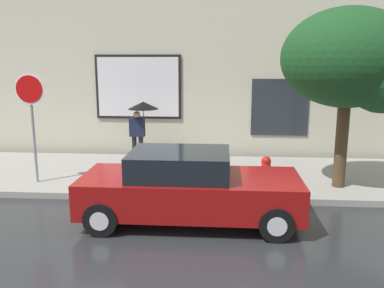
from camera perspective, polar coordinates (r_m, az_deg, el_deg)
ground_plane at (r=8.47m, az=-3.38°, el=-10.44°), size 60.00×60.00×0.00m
sidewalk at (r=11.27m, az=-1.35°, el=-4.33°), size 20.00×4.00×0.15m
building_facade at (r=13.32m, az=-0.37°, el=13.01°), size 20.00×0.67×7.00m
parked_car at (r=8.10m, az=-0.51°, el=-6.14°), size 4.29×1.81×1.45m
fire_hydrant at (r=9.93m, az=10.29°, el=-3.98°), size 0.30×0.44×0.79m
pedestrian_with_umbrella at (r=12.27m, az=-7.12°, el=4.10°), size 0.93×0.93×1.82m
street_tree at (r=10.18m, az=21.87°, el=10.61°), size 3.07×2.61×4.24m
stop_sign at (r=10.72m, az=-21.62°, el=4.93°), size 0.76×0.10×2.73m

